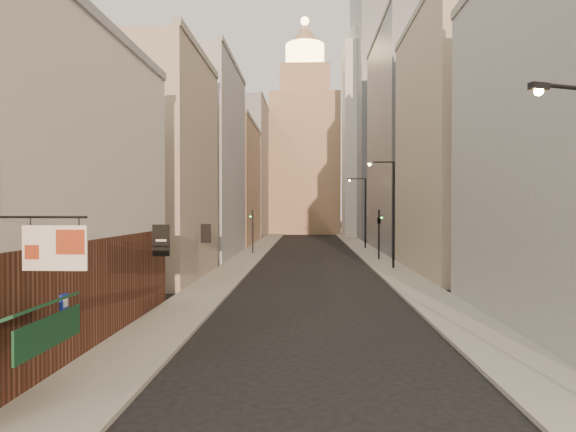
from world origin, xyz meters
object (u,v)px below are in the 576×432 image
object	(u,v)px
streetlamp_mid	(391,208)
traffic_light_left	(253,224)
clock_tower	(305,148)
traffic_light_right	(379,222)
white_tower	(366,133)
streetlamp_far	(363,209)

from	to	relation	value
streetlamp_mid	traffic_light_left	bearing A→B (deg)	137.24
clock_tower	traffic_light_right	size ratio (longest dim) A/B	8.98
white_tower	streetlamp_far	size ratio (longest dim) A/B	4.67
white_tower	traffic_light_left	xyz separation A→B (m)	(-16.49, -33.31, -15.25)
streetlamp_mid	streetlamp_far	xyz separation A→B (m)	(0.09, 20.26, -0.08)
streetlamp_far	traffic_light_left	world-z (taller)	streetlamp_far
white_tower	streetlamp_mid	bearing A→B (deg)	-94.31
clock_tower	streetlamp_far	distance (m)	42.43
white_tower	traffic_light_left	bearing A→B (deg)	-116.34
traffic_light_right	streetlamp_far	bearing A→B (deg)	-93.56
streetlamp_far	traffic_light_left	bearing A→B (deg)	-144.54
clock_tower	streetlamp_far	world-z (taller)	clock_tower
streetlamp_far	traffic_light_right	world-z (taller)	streetlamp_far
streetlamp_mid	traffic_light_left	distance (m)	18.32
streetlamp_mid	traffic_light_right	xyz separation A→B (m)	(0.03, 6.79, -1.34)
white_tower	traffic_light_right	distance (m)	42.11
streetlamp_mid	white_tower	bearing A→B (deg)	87.34
clock_tower	streetlamp_mid	size ratio (longest dim) A/B	4.98
clock_tower	white_tower	world-z (taller)	clock_tower
white_tower	traffic_light_right	bearing A→B (deg)	-95.00
white_tower	streetlamp_mid	distance (m)	48.12
traffic_light_left	traffic_light_right	distance (m)	14.36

